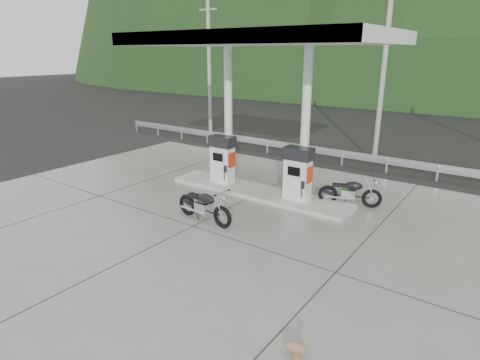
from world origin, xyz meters
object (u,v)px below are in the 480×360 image
Objects in this scene: gas_pump_right at (298,174)px; duck at (295,347)px; gas_pump_left at (222,159)px; motorcycle_left at (204,206)px; motorcycle_right at (350,192)px.

duck is (3.40, -6.44, -0.89)m from gas_pump_right.
gas_pump_left is 3.44m from motorcycle_left.
gas_pump_left is 0.88× the size of motorcycle_left.
motorcycle_right is at bearing 55.57° from motorcycle_left.
motorcycle_right is 4.28× the size of duck.
gas_pump_left is at bearing 180.00° from gas_pump_right.
gas_pump_left reaches higher than motorcycle_left.
gas_pump_left is 9.27m from duck.
gas_pump_left and gas_pump_right have the same top height.
gas_pump_left is at bearing 170.60° from motorcycle_right.
gas_pump_left is at bearing 119.09° from duck.
motorcycle_left reaches higher than duck.
gas_pump_left is 3.98× the size of duck.
gas_pump_right is 1.86m from motorcycle_right.
gas_pump_right is 0.88× the size of motorcycle_left.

